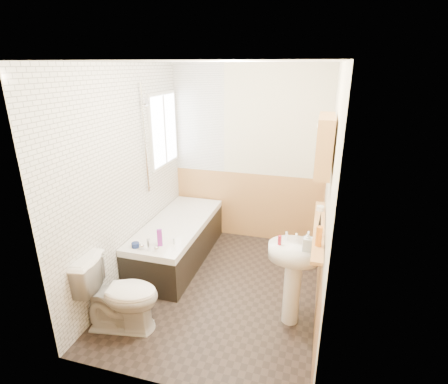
{
  "coord_description": "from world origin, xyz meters",
  "views": [
    {
      "loc": [
        0.99,
        -3.33,
        2.48
      ],
      "look_at": [
        0.0,
        0.15,
        1.15
      ],
      "focal_mm": 28.0,
      "sensor_mm": 36.0,
      "label": 1
    }
  ],
  "objects_px": {
    "pine_shelf": "(319,228)",
    "medicine_cabinet": "(324,145)",
    "toilet": "(120,294)",
    "sink": "(294,268)",
    "bathtub": "(178,240)"
  },
  "relations": [
    {
      "from": "sink",
      "to": "pine_shelf",
      "type": "xyz_separation_m",
      "value": [
        0.2,
        0.13,
        0.4
      ]
    },
    {
      "from": "bathtub",
      "to": "sink",
      "type": "height_order",
      "value": "sink"
    },
    {
      "from": "medicine_cabinet",
      "to": "toilet",
      "type": "bearing_deg",
      "value": -159.25
    },
    {
      "from": "bathtub",
      "to": "medicine_cabinet",
      "type": "xyz_separation_m",
      "value": [
        1.74,
        -0.69,
        1.53
      ]
    },
    {
      "from": "bathtub",
      "to": "sink",
      "type": "xyz_separation_m",
      "value": [
        1.57,
        -0.82,
        0.34
      ]
    },
    {
      "from": "sink",
      "to": "medicine_cabinet",
      "type": "relative_size",
      "value": 1.75
    },
    {
      "from": "sink",
      "to": "pine_shelf",
      "type": "height_order",
      "value": "pine_shelf"
    },
    {
      "from": "pine_shelf",
      "to": "medicine_cabinet",
      "type": "relative_size",
      "value": 2.35
    },
    {
      "from": "pine_shelf",
      "to": "sink",
      "type": "bearing_deg",
      "value": -147.36
    },
    {
      "from": "bathtub",
      "to": "pine_shelf",
      "type": "relative_size",
      "value": 1.33
    },
    {
      "from": "pine_shelf",
      "to": "medicine_cabinet",
      "type": "bearing_deg",
      "value": 179.33
    },
    {
      "from": "toilet",
      "to": "pine_shelf",
      "type": "xyz_separation_m",
      "value": [
        1.8,
        0.67,
        0.64
      ]
    },
    {
      "from": "sink",
      "to": "medicine_cabinet",
      "type": "bearing_deg",
      "value": 45.18
    },
    {
      "from": "bathtub",
      "to": "medicine_cabinet",
      "type": "relative_size",
      "value": 3.12
    },
    {
      "from": "toilet",
      "to": "sink",
      "type": "relative_size",
      "value": 0.79
    }
  ]
}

